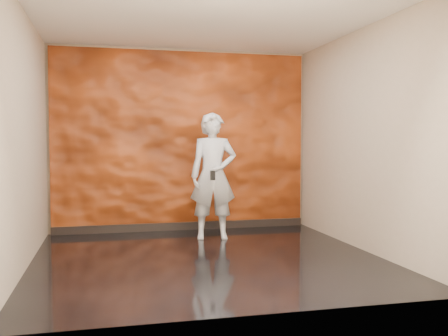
% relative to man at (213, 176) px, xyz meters
% --- Properties ---
extents(room, '(4.02, 4.02, 2.81)m').
position_rel_man_xyz_m(room, '(-0.32, -1.16, 0.51)').
color(room, black).
rests_on(room, ground).
extents(feature_wall, '(3.90, 0.06, 2.75)m').
position_rel_man_xyz_m(feature_wall, '(-0.32, 0.80, 0.49)').
color(feature_wall, '#C74E18').
rests_on(feature_wall, ground).
extents(baseboard, '(3.90, 0.04, 0.12)m').
position_rel_man_xyz_m(baseboard, '(-0.32, 0.76, -0.83)').
color(baseboard, black).
rests_on(baseboard, ground).
extents(man, '(0.70, 0.51, 1.78)m').
position_rel_man_xyz_m(man, '(0.00, 0.00, 0.00)').
color(man, '#959AA2').
rests_on(man, ground).
extents(phone, '(0.07, 0.03, 0.13)m').
position_rel_man_xyz_m(phone, '(-0.07, -0.27, 0.02)').
color(phone, black).
rests_on(phone, man).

